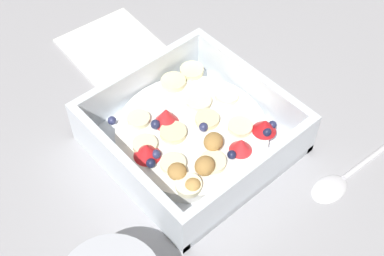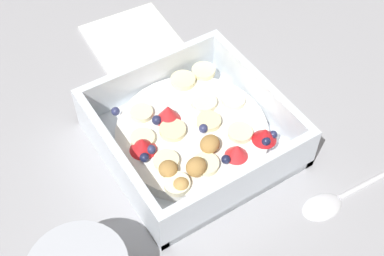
# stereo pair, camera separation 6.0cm
# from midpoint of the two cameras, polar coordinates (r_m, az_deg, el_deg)

# --- Properties ---
(ground_plane) EXTENTS (2.40, 2.40, 0.00)m
(ground_plane) POSITION_cam_midpoint_polar(r_m,az_deg,el_deg) (0.62, -3.31, -3.14)
(ground_plane) COLOR #9E9EA3
(fruit_bowl) EXTENTS (0.20, 0.20, 0.06)m
(fruit_bowl) POSITION_cam_midpoint_polar(r_m,az_deg,el_deg) (0.61, -2.80, -0.86)
(fruit_bowl) COLOR white
(fruit_bowl) RESTS_ON ground
(spoon) EXTENTS (0.03, 0.17, 0.01)m
(spoon) POSITION_cam_midpoint_polar(r_m,az_deg,el_deg) (0.61, 13.89, -5.23)
(spoon) COLOR silver
(spoon) RESTS_ON ground
(folded_napkin) EXTENTS (0.13, 0.13, 0.01)m
(folded_napkin) POSITION_cam_midpoint_polar(r_m,az_deg,el_deg) (0.76, -11.19, 8.88)
(folded_napkin) COLOR white
(folded_napkin) RESTS_ON ground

